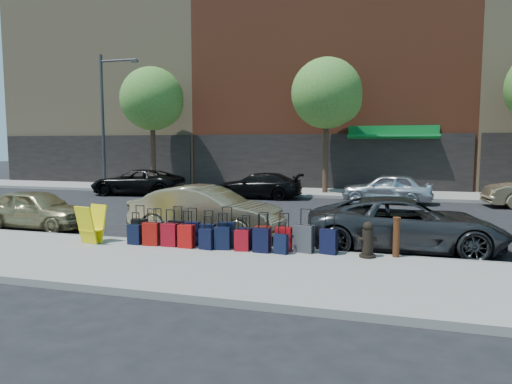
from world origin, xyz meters
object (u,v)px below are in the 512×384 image
(car_far_2, at_px, (387,188))
(bollard, at_px, (396,237))
(car_near_1, at_px, (206,211))
(car_far_1, at_px, (258,186))
(tree_left, at_px, (154,101))
(suitcase_front_5, at_px, (227,235))
(car_near_2, at_px, (405,224))
(fire_hydrant, at_px, (368,241))
(car_near_0, at_px, (37,209))
(display_rack, at_px, (91,225))
(streetlight, at_px, (105,113))
(car_far_0, at_px, (137,182))
(tree_center, at_px, (329,95))

(car_far_2, bearing_deg, bollard, 5.69)
(bollard, bearing_deg, car_near_1, 162.82)
(car_near_1, bearing_deg, car_far_1, 11.31)
(tree_left, bearing_deg, suitcase_front_5, -55.54)
(bollard, relative_size, car_near_2, 0.19)
(fire_hydrant, relative_size, car_near_0, 0.22)
(display_rack, height_order, car_near_1, car_near_1)
(display_rack, xyz_separation_m, car_near_0, (-3.53, 2.00, 0.00))
(streetlight, bearing_deg, bollard, -38.58)
(fire_hydrant, bearing_deg, car_far_0, 116.38)
(car_far_1, bearing_deg, car_far_2, 87.22)
(tree_left, distance_m, fire_hydrant, 20.17)
(car_near_0, height_order, car_far_1, car_far_1)
(fire_hydrant, height_order, car_far_0, car_far_0)
(car_near_1, distance_m, car_far_0, 12.64)
(bollard, distance_m, car_far_0, 17.68)
(display_rack, xyz_separation_m, car_far_0, (-5.83, 12.04, 0.06))
(car_near_1, bearing_deg, bollard, -103.15)
(bollard, bearing_deg, display_rack, -174.92)
(bollard, xyz_separation_m, car_far_1, (-6.70, 11.64, 0.03))
(car_near_1, bearing_deg, tree_left, 38.31)
(car_near_0, relative_size, car_far_2, 0.91)
(tree_left, distance_m, car_near_0, 13.96)
(tree_left, xyz_separation_m, car_far_2, (13.64, -2.71, -4.70))
(tree_center, xyz_separation_m, car_far_0, (-10.12, -2.80, -4.71))
(streetlight, bearing_deg, car_far_2, -6.91)
(suitcase_front_5, distance_m, car_near_2, 4.64)
(fire_hydrant, bearing_deg, car_near_2, 40.73)
(tree_center, height_order, bollard, tree_center)
(suitcase_front_5, relative_size, car_far_1, 0.23)
(tree_left, relative_size, fire_hydrant, 8.74)
(streetlight, height_order, car_near_0, streetlight)
(car_near_0, bearing_deg, display_rack, -117.47)
(streetlight, height_order, suitcase_front_5, streetlight)
(car_near_0, xyz_separation_m, car_near_2, (11.48, 0.15, 0.05))
(car_near_1, height_order, car_far_1, car_near_1)
(fire_hydrant, distance_m, car_far_0, 17.33)
(tree_center, bearing_deg, car_near_0, -121.32)
(fire_hydrant, distance_m, car_far_1, 13.31)
(fire_hydrant, bearing_deg, car_far_1, 95.32)
(bollard, bearing_deg, car_far_0, 140.03)
(car_near_0, height_order, car_near_2, car_near_2)
(suitcase_front_5, distance_m, car_far_0, 14.88)
(car_near_0, relative_size, car_far_1, 0.84)
(suitcase_front_5, bearing_deg, bollard, -8.79)
(tree_center, distance_m, car_far_1, 6.29)
(display_rack, relative_size, car_near_0, 0.26)
(car_far_2, bearing_deg, car_near_0, -43.00)
(fire_hydrant, bearing_deg, car_near_0, 150.08)
(tree_center, height_order, car_near_2, tree_center)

